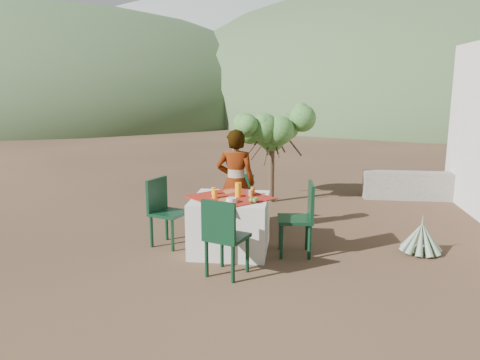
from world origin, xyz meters
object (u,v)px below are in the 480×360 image
object	(u,v)px
table	(230,224)
chair_near	(224,234)
juice_pitcher	(238,190)
chair_left	(164,208)
agave	(421,238)
person	(236,183)
chair_far	(240,198)
shrub_tree	(275,134)
chair_right	(301,215)

from	to	relation	value
table	chair_near	xyz separation A→B (m)	(0.06, -0.92, 0.15)
chair_near	juice_pitcher	world-z (taller)	chair_near
chair_left	agave	distance (m)	3.58
person	table	bearing A→B (deg)	94.36
chair_far	shrub_tree	bearing A→B (deg)	86.81
chair_right	agave	xyz separation A→B (m)	(1.63, 0.26, -0.34)
table	person	bearing A→B (deg)	91.44
person	juice_pitcher	world-z (taller)	person
chair_left	chair_right	size ratio (longest dim) A/B	0.97
person	juice_pitcher	bearing A→B (deg)	103.37
person	shrub_tree	world-z (taller)	shrub_tree
table	chair_far	bearing A→B (deg)	90.29
table	agave	world-z (taller)	table
person	chair_far	bearing A→B (deg)	-88.80
chair_far	agave	distance (m)	2.77
chair_far	agave	world-z (taller)	chair_far
chair_far	agave	size ratio (longest dim) A/B	1.40
table	chair_left	distance (m)	0.99
table	chair_far	distance (m)	1.13
chair_far	person	world-z (taller)	person
chair_near	shrub_tree	size ratio (longest dim) A/B	0.58
table	shrub_tree	size ratio (longest dim) A/B	0.78
person	agave	xyz separation A→B (m)	(2.62, -0.50, -0.60)
agave	chair_right	bearing A→B (deg)	-171.04
chair_near	chair_right	distance (m)	1.27
table	person	xyz separation A→B (m)	(-0.02, 0.71, 0.43)
chair_near	juice_pitcher	distance (m)	1.00
chair_left	agave	xyz separation A→B (m)	(3.56, 0.10, -0.33)
chair_right	juice_pitcher	size ratio (longest dim) A/B	5.04
shrub_tree	chair_far	bearing A→B (deg)	-104.99
person	chair_near	bearing A→B (deg)	95.48
chair_left	agave	size ratio (longest dim) A/B	1.59
table	person	size ratio (longest dim) A/B	0.81
shrub_tree	table	bearing A→B (deg)	-99.12
chair_right	shrub_tree	bearing A→B (deg)	-174.18
table	chair_right	xyz separation A→B (m)	(0.97, -0.04, 0.17)
table	chair_right	distance (m)	0.98
chair_far	juice_pitcher	distance (m)	1.17
chair_right	agave	distance (m)	1.69
agave	juice_pitcher	size ratio (longest dim) A/B	3.08
chair_left	juice_pitcher	xyz separation A→B (m)	(1.07, -0.09, 0.33)
shrub_tree	chair_left	bearing A→B (deg)	-117.48
chair_far	chair_near	distance (m)	2.04
agave	person	bearing A→B (deg)	169.23
chair_right	agave	world-z (taller)	chair_right
person	juice_pitcher	xyz separation A→B (m)	(0.13, -0.69, 0.05)
shrub_tree	agave	xyz separation A→B (m)	(2.14, -2.64, -1.11)
person	shrub_tree	bearing A→B (deg)	-99.61
person	agave	size ratio (longest dim) A/B	2.68
agave	juice_pitcher	world-z (taller)	juice_pitcher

